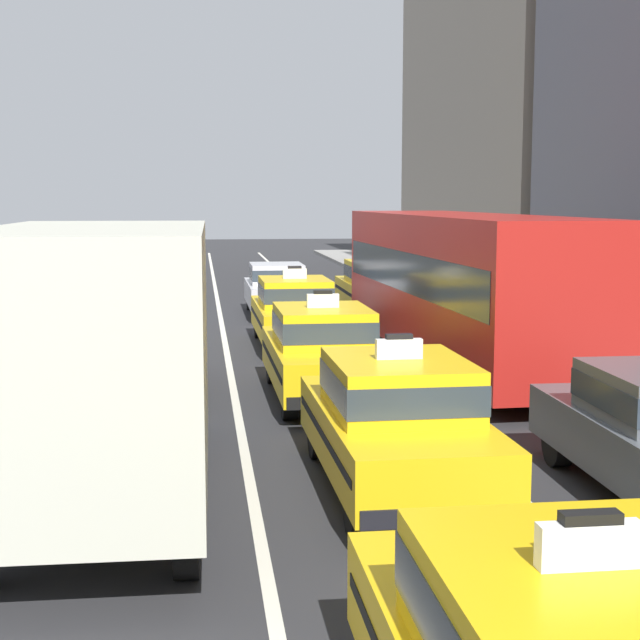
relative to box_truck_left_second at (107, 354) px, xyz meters
The scene contains 12 objects.
lane_stripe_left_center 10.75m from the box_truck_left_second, 80.90° to the left, with size 0.14×80.00×0.01m, color silver.
lane_stripe_center_right 11.68m from the box_truck_left_second, 65.01° to the left, with size 0.14×80.00×0.01m, color silver.
box_truck_left_second is the anchor object (origin of this frame).
sedan_left_third 6.49m from the box_truck_left_second, 90.91° to the left, with size 1.94×4.37×1.58m.
taxi_center_second 3.56m from the box_truck_left_second, ahead, with size 1.87×4.58×1.96m.
taxi_center_third 6.34m from the box_truck_left_second, 59.11° to the left, with size 1.85×4.57×1.96m.
taxi_center_fourth 11.87m from the box_truck_left_second, 73.70° to the left, with size 1.85×4.57×1.96m.
sedan_center_fifth 17.94m from the box_truck_left_second, 79.07° to the left, with size 1.77×4.30×1.58m.
bus_right_third 10.80m from the box_truck_left_second, 52.21° to the left, with size 2.92×11.29×3.22m.
taxi_right_fourth 18.47m from the box_truck_left_second, 69.76° to the left, with size 1.83×4.57×1.96m.
pedestrian_near_crosswalk 12.18m from the box_truck_left_second, 36.05° to the left, with size 0.47×0.24×1.69m.
pedestrian_by_storefront 13.07m from the box_truck_left_second, 44.33° to the left, with size 0.36×0.24×1.55m.
Camera 1 is at (-2.18, -1.52, 3.58)m, focal length 53.13 mm.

